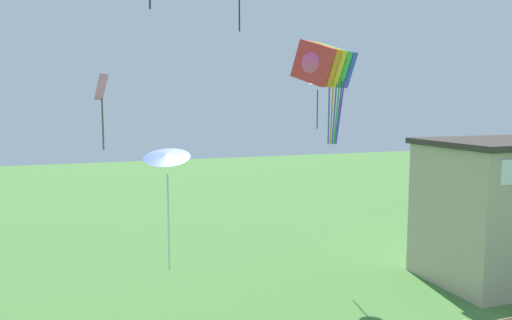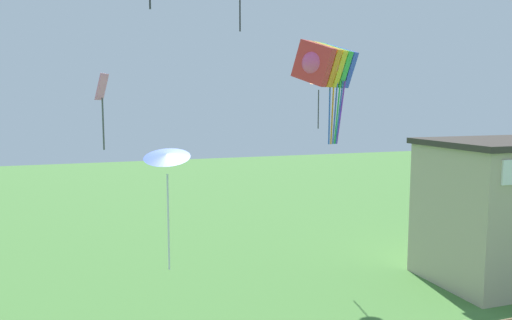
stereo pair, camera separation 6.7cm
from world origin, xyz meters
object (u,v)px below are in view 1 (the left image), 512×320
object	(u,v)px
kite_pink_diamond	(102,98)
kite_blue_delta	(167,159)
kite_rainbow_parafoil	(325,65)
seaside_building	(508,209)
kite_orange_delta	(318,85)

from	to	relation	value
kite_pink_diamond	kite_blue_delta	xyz separation A→B (m)	(1.49, -2.44, -1.60)
kite_rainbow_parafoil	kite_pink_diamond	size ratio (longest dim) A/B	1.62
seaside_building	kite_rainbow_parafoil	bearing A→B (deg)	179.47
kite_rainbow_parafoil	kite_pink_diamond	xyz separation A→B (m)	(-7.55, -0.56, -1.18)
kite_pink_diamond	kite_rainbow_parafoil	bearing A→B (deg)	4.26
seaside_building	kite_blue_delta	size ratio (longest dim) A/B	2.08
kite_pink_diamond	kite_blue_delta	distance (m)	3.27
kite_rainbow_parafoil	seaside_building	bearing A→B (deg)	-0.53
seaside_building	kite_rainbow_parafoil	world-z (taller)	kite_rainbow_parafoil
kite_orange_delta	kite_blue_delta	world-z (taller)	kite_orange_delta
kite_blue_delta	kite_rainbow_parafoil	bearing A→B (deg)	26.33
kite_rainbow_parafoil	kite_blue_delta	xyz separation A→B (m)	(-6.06, -3.00, -2.78)
seaside_building	kite_orange_delta	bearing A→B (deg)	141.80
kite_orange_delta	kite_blue_delta	distance (m)	11.68
kite_rainbow_parafoil	kite_blue_delta	world-z (taller)	kite_rainbow_parafoil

